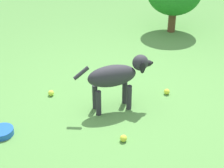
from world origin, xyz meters
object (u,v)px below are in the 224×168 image
at_px(water_bowl, 2,132).
at_px(tennis_ball_0, 51,93).
at_px(tennis_ball_1, 167,92).
at_px(dog, 117,76).
at_px(tennis_ball_2, 124,138).

bearing_deg(water_bowl, tennis_ball_0, -115.09).
bearing_deg(tennis_ball_1, dog, 26.79).
bearing_deg(tennis_ball_1, tennis_ball_2, 59.76).
distance_m(tennis_ball_1, water_bowl, 1.83).
height_order(dog, tennis_ball_0, dog).
relative_size(tennis_ball_0, tennis_ball_1, 1.00).
bearing_deg(dog, water_bowl, -175.57).
xyz_separation_m(tennis_ball_0, tennis_ball_1, (-1.31, -0.05, 0.00)).
distance_m(dog, tennis_ball_1, 0.73).
bearing_deg(tennis_ball_0, dog, 162.55).
distance_m(tennis_ball_0, tennis_ball_1, 1.31).
height_order(tennis_ball_0, tennis_ball_1, same).
distance_m(dog, water_bowl, 1.24).
bearing_deg(tennis_ball_2, tennis_ball_1, -120.24).
relative_size(tennis_ball_1, water_bowl, 0.30).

